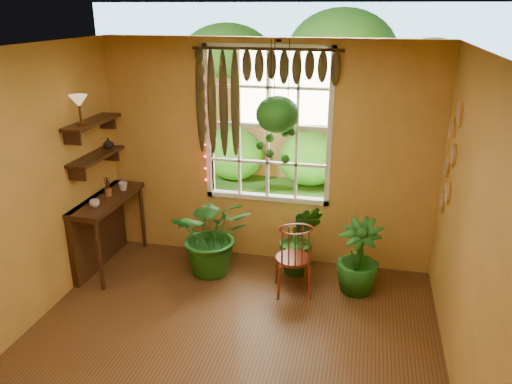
{
  "coord_description": "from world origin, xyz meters",
  "views": [
    {
      "loc": [
        1.14,
        -3.36,
        3.02
      ],
      "look_at": [
        0.11,
        1.15,
        1.29
      ],
      "focal_mm": 35.0,
      "sensor_mm": 36.0,
      "label": 1
    }
  ],
  "objects_px": {
    "potted_plant_left": "(213,234)",
    "hanging_basket": "(277,116)",
    "windsor_chair": "(293,268)",
    "potted_plant_mid": "(300,239)",
    "counter_ledge": "(101,223)"
  },
  "relations": [
    {
      "from": "windsor_chair",
      "to": "hanging_basket",
      "type": "bearing_deg",
      "value": 103.32
    },
    {
      "from": "counter_ledge",
      "to": "potted_plant_mid",
      "type": "distance_m",
      "value": 2.41
    },
    {
      "from": "counter_ledge",
      "to": "potted_plant_mid",
      "type": "bearing_deg",
      "value": 7.47
    },
    {
      "from": "potted_plant_left",
      "to": "potted_plant_mid",
      "type": "distance_m",
      "value": 1.03
    },
    {
      "from": "windsor_chair",
      "to": "hanging_basket",
      "type": "relative_size",
      "value": 0.78
    },
    {
      "from": "counter_ledge",
      "to": "potted_plant_left",
      "type": "height_order",
      "value": "potted_plant_left"
    },
    {
      "from": "counter_ledge",
      "to": "potted_plant_mid",
      "type": "relative_size",
      "value": 1.33
    },
    {
      "from": "windsor_chair",
      "to": "potted_plant_left",
      "type": "xyz_separation_m",
      "value": [
        -1.0,
        0.25,
        0.2
      ]
    },
    {
      "from": "windsor_chair",
      "to": "potted_plant_mid",
      "type": "height_order",
      "value": "windsor_chair"
    },
    {
      "from": "potted_plant_mid",
      "to": "windsor_chair",
      "type": "bearing_deg",
      "value": -91.12
    },
    {
      "from": "windsor_chair",
      "to": "hanging_basket",
      "type": "distance_m",
      "value": 1.7
    },
    {
      "from": "windsor_chair",
      "to": "potted_plant_left",
      "type": "relative_size",
      "value": 1.04
    },
    {
      "from": "potted_plant_left",
      "to": "hanging_basket",
      "type": "xyz_separation_m",
      "value": [
        0.69,
        0.32,
        1.37
      ]
    },
    {
      "from": "counter_ledge",
      "to": "windsor_chair",
      "type": "relative_size",
      "value": 1.14
    },
    {
      "from": "potted_plant_mid",
      "to": "hanging_basket",
      "type": "relative_size",
      "value": 0.67
    }
  ]
}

